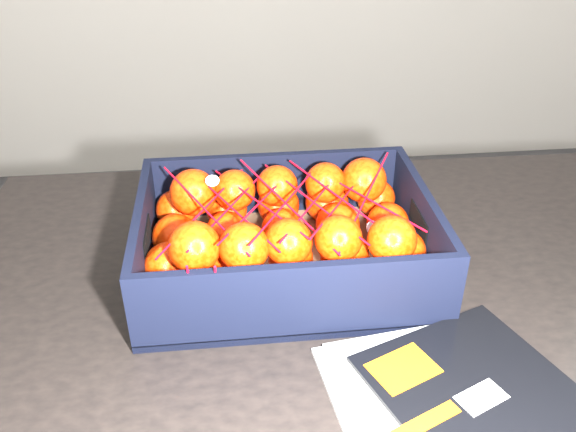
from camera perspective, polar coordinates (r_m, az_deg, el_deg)
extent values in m
cube|color=black|center=(0.89, 6.99, -8.07)|extent=(1.22, 0.82, 0.04)
cylinder|color=black|center=(1.43, -19.98, -11.76)|extent=(0.06, 0.06, 0.71)
cylinder|color=black|center=(1.56, 23.48, -8.38)|extent=(0.06, 0.06, 0.71)
cube|color=beige|center=(0.72, 13.83, -18.12)|extent=(0.25, 0.31, 0.01)
cube|color=beige|center=(0.72, 14.99, -17.64)|extent=(0.25, 0.31, 0.01)
cube|color=black|center=(0.74, 18.81, -16.68)|extent=(0.30, 0.34, 0.01)
cube|color=orange|center=(0.75, 10.65, -13.72)|extent=(0.09, 0.08, 0.00)
cube|color=white|center=(0.74, 17.52, -15.73)|extent=(0.06, 0.05, 0.00)
cube|color=orange|center=(0.70, 12.17, -18.39)|extent=(0.10, 0.06, 0.00)
cube|color=brown|center=(0.91, -0.21, -4.58)|extent=(0.41, 0.31, 0.01)
cube|color=black|center=(1.01, -1.12, 2.83)|extent=(0.41, 0.01, 0.12)
cube|color=black|center=(0.76, 0.99, -8.08)|extent=(0.41, 0.01, 0.12)
cube|color=black|center=(0.89, -13.28, -2.61)|extent=(0.01, 0.29, 0.12)
cube|color=black|center=(0.92, 12.35, -1.06)|extent=(0.01, 0.29, 0.12)
sphere|color=#F72D05|center=(0.80, -11.34, -7.56)|extent=(0.07, 0.07, 0.07)
sphere|color=#F72D05|center=(0.86, -11.00, -4.63)|extent=(0.07, 0.07, 0.07)
sphere|color=#F72D05|center=(0.92, -10.41, -1.90)|extent=(0.07, 0.07, 0.07)
sphere|color=#F72D05|center=(0.98, -10.34, 0.57)|extent=(0.06, 0.06, 0.06)
sphere|color=#F72D05|center=(0.80, -5.12, -7.24)|extent=(0.06, 0.06, 0.06)
sphere|color=#F72D05|center=(0.86, -5.43, -4.15)|extent=(0.06, 0.06, 0.06)
sphere|color=#F72D05|center=(0.91, -5.72, -1.53)|extent=(0.06, 0.06, 0.06)
sphere|color=#F72D05|center=(0.97, -5.72, 0.73)|extent=(0.07, 0.07, 0.07)
sphere|color=#F72D05|center=(0.80, 0.50, -6.91)|extent=(0.07, 0.07, 0.07)
sphere|color=#F72D05|center=(0.86, 0.26, -3.99)|extent=(0.06, 0.06, 0.06)
sphere|color=#F72D05|center=(0.92, -0.57, -1.19)|extent=(0.06, 0.06, 0.06)
sphere|color=#F72D05|center=(0.98, -0.90, 1.03)|extent=(0.07, 0.07, 0.07)
sphere|color=#F72D05|center=(0.81, 6.59, -6.50)|extent=(0.07, 0.07, 0.07)
sphere|color=#F72D05|center=(0.87, 5.25, -3.53)|extent=(0.07, 0.07, 0.07)
sphere|color=#F72D05|center=(0.93, 4.63, -0.82)|extent=(0.07, 0.07, 0.07)
sphere|color=#F72D05|center=(0.99, 3.63, 1.31)|extent=(0.07, 0.07, 0.07)
sphere|color=#F72D05|center=(0.83, 11.66, -6.07)|extent=(0.06, 0.06, 0.06)
sphere|color=#F72D05|center=(0.88, 10.66, -3.26)|extent=(0.06, 0.06, 0.06)
sphere|color=#F72D05|center=(0.94, 9.25, -0.69)|extent=(0.06, 0.06, 0.06)
sphere|color=#F72D05|center=(1.01, 8.16, 1.66)|extent=(0.06, 0.06, 0.06)
sphere|color=#F72D05|center=(0.80, -8.68, -2.86)|extent=(0.07, 0.07, 0.07)
sphere|color=#F72D05|center=(0.92, -8.78, 2.19)|extent=(0.07, 0.07, 0.07)
sphere|color=#F72D05|center=(0.79, -4.10, -2.92)|extent=(0.07, 0.07, 0.07)
sphere|color=#F72D05|center=(0.92, -4.97, 2.40)|extent=(0.06, 0.06, 0.06)
sphere|color=#F72D05|center=(0.80, 0.03, -2.45)|extent=(0.06, 0.06, 0.06)
sphere|color=#F72D05|center=(0.93, -1.02, 2.82)|extent=(0.06, 0.06, 0.06)
sphere|color=#F72D05|center=(0.81, 4.71, -2.13)|extent=(0.06, 0.06, 0.06)
sphere|color=#F72D05|center=(0.94, 3.49, 3.11)|extent=(0.06, 0.06, 0.06)
sphere|color=#F72D05|center=(0.81, 9.63, -2.20)|extent=(0.07, 0.07, 0.07)
sphere|color=#F72D05|center=(0.95, 7.06, 3.31)|extent=(0.07, 0.07, 0.07)
cylinder|color=red|center=(0.84, -7.89, 0.78)|extent=(0.12, 0.22, 0.02)
cylinder|color=red|center=(0.85, -5.30, 0.83)|extent=(0.12, 0.22, 0.01)
cylinder|color=red|center=(0.85, -2.77, 1.31)|extent=(0.12, 0.22, 0.01)
cylinder|color=red|center=(0.84, -0.18, 1.16)|extent=(0.12, 0.21, 0.04)
cylinder|color=red|center=(0.85, 2.30, 1.36)|extent=(0.12, 0.22, 0.01)
cylinder|color=red|center=(0.86, 4.76, 1.76)|extent=(0.12, 0.22, 0.01)
cylinder|color=red|center=(0.88, 7.11, 1.77)|extent=(0.12, 0.22, 0.02)
cylinder|color=red|center=(0.85, -7.85, 0.59)|extent=(0.12, 0.22, 0.01)
cylinder|color=red|center=(0.85, -5.31, 0.91)|extent=(0.12, 0.22, 0.01)
cylinder|color=red|center=(0.84, -2.75, 1.12)|extent=(0.12, 0.22, 0.02)
cylinder|color=red|center=(0.84, -0.16, 1.32)|extent=(0.12, 0.22, 0.01)
cylinder|color=red|center=(0.85, 2.35, 1.21)|extent=(0.12, 0.22, 0.02)
cylinder|color=red|center=(0.86, 4.81, 1.21)|extent=(0.12, 0.21, 0.03)
cylinder|color=red|center=(0.87, 7.23, 1.64)|extent=(0.12, 0.21, 0.03)
cylinder|color=red|center=(0.75, -9.06, -6.52)|extent=(0.00, 0.03, 0.09)
cylinder|color=red|center=(0.75, -6.76, -6.40)|extent=(0.01, 0.04, 0.08)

